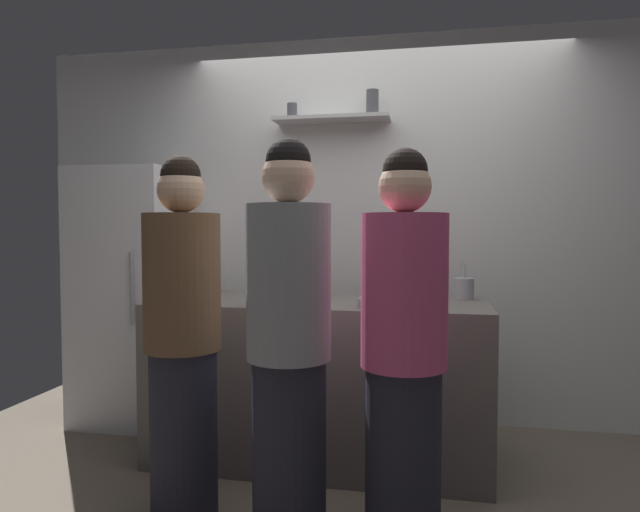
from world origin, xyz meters
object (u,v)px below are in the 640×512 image
wine_bottle_amber_glass (209,272)px  water_bottle_plastic (255,285)px  person_grey_hoodie (289,349)px  utensil_holder (464,289)px  person_pink_top (404,358)px  refrigerator (131,296)px  wine_bottle_green_glass (409,280)px  baking_pan (393,302)px  wine_bottle_dark_glass (185,279)px  person_brown_jacket (183,342)px  wine_bottle_pale_glass (215,274)px

wine_bottle_amber_glass → water_bottle_plastic: size_ratio=1.38×
wine_bottle_amber_glass → person_grey_hoodie: 1.51m
utensil_holder → person_pink_top: bearing=-105.3°
refrigerator → person_pink_top: bearing=-33.6°
refrigerator → wine_bottle_green_glass: bearing=-6.4°
baking_pan → wine_bottle_green_glass: 0.36m
wine_bottle_dark_glass → water_bottle_plastic: (0.48, -0.19, -0.01)m
person_brown_jacket → wine_bottle_amber_glass: bearing=-3.2°
baking_pan → water_bottle_plastic: (-0.71, -0.13, 0.09)m
refrigerator → baking_pan: size_ratio=5.01×
water_bottle_plastic → person_brown_jacket: (-0.19, -0.47, -0.21)m
water_bottle_plastic → wine_bottle_pale_glass: bearing=129.6°
wine_bottle_green_glass → water_bottle_plastic: (-0.78, -0.47, 0.00)m
baking_pan → person_pink_top: bearing=-83.0°
wine_bottle_dark_glass → person_grey_hoodie: 1.16m
refrigerator → person_pink_top: size_ratio=1.05×
wine_bottle_pale_glass → water_bottle_plastic: size_ratio=1.29×
utensil_holder → water_bottle_plastic: 1.19m
baking_pan → person_pink_top: person_pink_top is taller
refrigerator → wine_bottle_dark_glass: (0.61, -0.49, 0.17)m
utensil_holder → wine_bottle_dark_glass: (-1.56, -0.30, 0.05)m
utensil_holder → person_pink_top: person_pink_top is taller
baking_pan → person_grey_hoodie: (-0.37, -0.74, -0.10)m
baking_pan → wine_bottle_dark_glass: size_ratio=1.09×
wine_bottle_dark_glass → water_bottle_plastic: 0.51m
utensil_holder → person_brown_jacket: person_brown_jacket is taller
wine_bottle_pale_glass → person_pink_top: 1.65m
person_pink_top → baking_pan: bearing=122.7°
wine_bottle_green_glass → person_pink_top: (0.02, -1.04, -0.21)m
utensil_holder → wine_bottle_pale_glass: bearing=179.2°
refrigerator → wine_bottle_green_glass: refrigerator is taller
wine_bottle_pale_glass → wine_bottle_green_glass: size_ratio=1.14×
baking_pan → wine_bottle_green_glass: size_ratio=1.20×
person_pink_top → wine_bottle_amber_glass: bearing=163.2°
person_grey_hoodie → wine_bottle_dark_glass: bearing=-132.9°
wine_bottle_pale_glass → person_pink_top: size_ratio=0.20×
utensil_holder → person_grey_hoodie: (-0.75, -1.11, -0.14)m
wine_bottle_green_glass → person_pink_top: size_ratio=0.17×
baking_pan → person_brown_jacket: person_brown_jacket is taller
refrigerator → wine_bottle_pale_glass: size_ratio=5.30×
wine_bottle_amber_glass → baking_pan: bearing=-21.9°
utensil_holder → water_bottle_plastic: bearing=-155.5°
refrigerator → person_grey_hoodie: size_ratio=1.02×
person_pink_top → wine_bottle_dark_glass: bearing=174.5°
baking_pan → utensil_holder: (0.38, 0.37, 0.04)m
wine_bottle_amber_glass → wine_bottle_green_glass: 1.29m
utensil_holder → wine_bottle_green_glass: 0.31m
wine_bottle_pale_glass → person_brown_jacket: bearing=-76.4°
refrigerator → wine_bottle_pale_glass: bearing=-13.7°
utensil_holder → person_brown_jacket: size_ratio=0.13×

